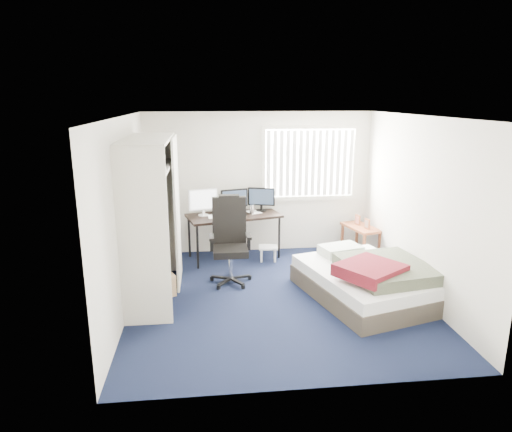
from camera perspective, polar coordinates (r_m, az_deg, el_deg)
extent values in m
plane|color=black|center=(6.54, 2.56, -10.10)|extent=(4.20, 4.20, 0.00)
plane|color=silver|center=(8.16, 0.37, 4.15)|extent=(4.00, 0.00, 4.00)
plane|color=silver|center=(4.16, 7.25, -6.43)|extent=(4.00, 0.00, 4.00)
plane|color=silver|center=(6.14, -16.07, 0.05)|extent=(0.00, 4.20, 4.20)
plane|color=silver|center=(6.73, 19.76, 1.01)|extent=(0.00, 4.20, 4.20)
plane|color=white|center=(5.95, 2.83, 12.35)|extent=(4.20, 4.20, 0.00)
cube|color=white|center=(8.24, 6.66, 6.62)|extent=(1.60, 0.02, 1.20)
cube|color=beige|center=(8.14, 6.84, 10.98)|extent=(1.72, 0.06, 0.06)
cube|color=beige|center=(8.32, 6.58, 2.29)|extent=(1.72, 0.06, 0.06)
cube|color=white|center=(8.18, 6.76, 6.56)|extent=(1.60, 0.04, 1.16)
cube|color=beige|center=(5.57, -13.90, -2.90)|extent=(0.60, 0.04, 2.20)
cube|color=beige|center=(7.29, -12.16, 1.34)|extent=(0.60, 0.04, 2.20)
cube|color=beige|center=(6.23, -13.49, 9.31)|extent=(0.60, 1.80, 0.04)
cube|color=beige|center=(6.28, -13.29, 5.86)|extent=(0.56, 1.74, 0.03)
cylinder|color=silver|center=(6.30, -13.22, 4.78)|extent=(0.03, 1.72, 0.03)
cube|color=#26262B|center=(6.29, -13.09, 0.59)|extent=(0.38, 1.10, 0.90)
cube|color=beige|center=(6.83, -9.85, 0.56)|extent=(0.03, 0.90, 2.20)
cube|color=white|center=(5.82, -13.87, 6.50)|extent=(0.38, 0.30, 0.24)
cube|color=gray|center=(6.31, -13.30, 7.05)|extent=(0.34, 0.28, 0.22)
cube|color=black|center=(7.86, -2.79, 0.03)|extent=(1.70, 1.10, 0.04)
cylinder|color=black|center=(7.50, -7.31, -3.88)|extent=(0.04, 0.04, 0.73)
cylinder|color=black|center=(8.07, -8.34, -2.58)|extent=(0.04, 0.04, 0.73)
cylinder|color=black|center=(7.94, 2.92, -2.73)|extent=(0.04, 0.04, 0.73)
cylinder|color=black|center=(8.48, 1.26, -1.57)|extent=(0.04, 0.04, 0.73)
cube|color=white|center=(7.78, -6.63, 2.06)|extent=(0.49, 0.15, 0.36)
cube|color=white|center=(7.78, -6.63, 2.06)|extent=(0.44, 0.12, 0.31)
cube|color=black|center=(7.93, -2.74, 2.24)|extent=(0.47, 0.15, 0.32)
cube|color=#1E2838|center=(7.93, -2.74, 2.24)|extent=(0.42, 0.11, 0.27)
cube|color=black|center=(8.05, 0.68, 2.45)|extent=(0.47, 0.15, 0.32)
cube|color=#1E2838|center=(8.05, 0.68, 2.45)|extent=(0.42, 0.11, 0.27)
cube|color=white|center=(7.71, -3.66, -0.05)|extent=(0.42, 0.23, 0.02)
cube|color=black|center=(7.81, -1.46, 0.18)|extent=(0.08, 0.11, 0.02)
cylinder|color=silver|center=(7.89, -0.52, 0.85)|extent=(0.08, 0.08, 0.16)
cube|color=white|center=(7.86, -2.80, 0.19)|extent=(0.36, 0.35, 0.00)
cube|color=black|center=(7.02, -3.17, -7.79)|extent=(0.62, 0.62, 0.12)
cylinder|color=silver|center=(6.94, -3.20, -6.15)|extent=(0.06, 0.06, 0.41)
cube|color=black|center=(6.86, -3.22, -4.31)|extent=(0.51, 0.51, 0.10)
cube|color=black|center=(6.96, -3.38, -0.49)|extent=(0.51, 0.10, 0.72)
cube|color=black|center=(6.89, -3.41, 1.98)|extent=(0.31, 0.12, 0.16)
cube|color=black|center=(6.78, -5.59, -2.66)|extent=(0.07, 0.29, 0.04)
cube|color=black|center=(6.81, -0.92, -2.52)|extent=(0.07, 0.29, 0.04)
cube|color=white|center=(7.84, 1.52, -3.91)|extent=(0.34, 0.29, 0.03)
cylinder|color=white|center=(7.80, 0.68, -4.99)|extent=(0.04, 0.04, 0.23)
cylinder|color=white|center=(7.96, 0.66, -4.59)|extent=(0.04, 0.04, 0.23)
cylinder|color=white|center=(7.80, 2.39, -4.99)|extent=(0.04, 0.04, 0.23)
cylinder|color=white|center=(7.96, 2.33, -4.58)|extent=(0.04, 0.04, 0.23)
cube|color=brown|center=(8.23, 12.99, -1.40)|extent=(0.57, 0.85, 0.04)
cube|color=brown|center=(7.95, 13.33, -4.01)|extent=(0.05, 0.05, 0.49)
cube|color=brown|center=(8.51, 10.73, -2.64)|extent=(0.05, 0.05, 0.49)
cube|color=brown|center=(8.12, 15.14, -3.73)|extent=(0.05, 0.05, 0.49)
cube|color=brown|center=(8.67, 12.47, -2.41)|extent=(0.05, 0.05, 0.49)
cube|color=brown|center=(8.06, 13.71, -0.97)|extent=(0.05, 0.14, 0.18)
cube|color=brown|center=(8.30, 12.59, -0.47)|extent=(0.05, 0.14, 0.18)
cube|color=#3F372D|center=(6.69, 13.49, -8.77)|extent=(1.89, 2.22, 0.25)
cube|color=white|center=(6.61, 13.59, -7.19)|extent=(1.84, 2.17, 0.17)
cube|color=beige|center=(7.08, 10.53, -4.21)|extent=(0.69, 0.55, 0.14)
cube|color=#3B4030|center=(6.46, 16.05, -6.44)|extent=(1.25, 1.34, 0.18)
cube|color=#570F13|center=(6.16, 14.08, -6.60)|extent=(1.01, 1.00, 0.16)
cube|color=tan|center=(6.68, -12.07, -8.45)|extent=(0.50, 0.45, 0.31)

